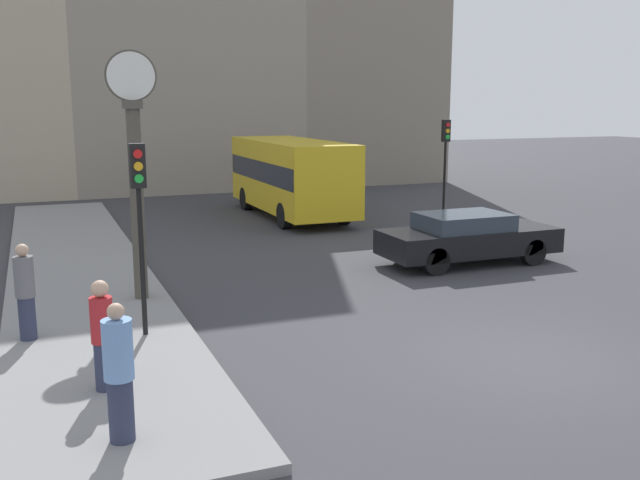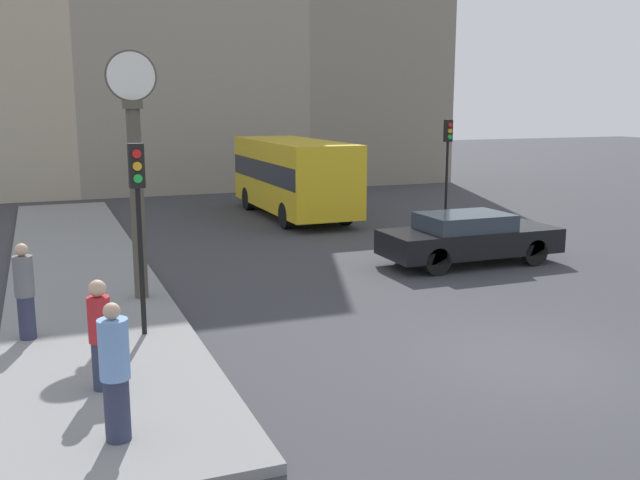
% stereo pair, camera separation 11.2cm
% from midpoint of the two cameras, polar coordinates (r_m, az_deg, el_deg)
% --- Properties ---
extents(ground_plane, '(120.00, 120.00, 0.00)m').
position_cam_midpoint_polar(ground_plane, '(12.50, 16.29, -9.23)').
color(ground_plane, '#38383D').
extents(sidewalk_corner, '(3.28, 23.32, 0.14)m').
position_cam_midpoint_polar(sidewalk_corner, '(19.27, -18.97, -2.06)').
color(sidewalk_corner, gray).
rests_on(sidewalk_corner, ground_plane).
extents(building_row, '(26.00, 5.00, 19.88)m').
position_cam_midpoint_polar(building_row, '(36.12, -10.41, 17.39)').
color(building_row, '#B7A88E').
rests_on(building_row, ground_plane).
extents(sedan_car, '(4.74, 1.82, 1.36)m').
position_cam_midpoint_polar(sedan_car, '(19.17, 11.57, 0.21)').
color(sedan_car, black).
rests_on(sedan_car, ground_plane).
extents(bus_distant, '(2.48, 7.50, 2.83)m').
position_cam_midpoint_polar(bus_distant, '(26.46, -2.44, 5.33)').
color(bus_distant, gold).
rests_on(bus_distant, ground_plane).
extents(traffic_light_near, '(0.26, 0.24, 3.39)m').
position_cam_midpoint_polar(traffic_light_near, '(12.69, -14.52, 3.21)').
color(traffic_light_near, black).
rests_on(traffic_light_near, sidewalk_corner).
extents(traffic_light_far, '(0.26, 0.24, 3.61)m').
position_cam_midpoint_polar(traffic_light_far, '(25.49, 9.88, 7.17)').
color(traffic_light_far, black).
rests_on(traffic_light_far, ground_plane).
extents(street_clock, '(1.03, 0.37, 5.10)m').
position_cam_midpoint_polar(street_clock, '(15.16, -14.74, 5.17)').
color(street_clock, '#4C473D').
rests_on(street_clock, sidewalk_corner).
extents(pedestrian_grey_jacket, '(0.34, 0.34, 1.70)m').
position_cam_midpoint_polar(pedestrian_grey_jacket, '(13.37, -22.73, -3.85)').
color(pedestrian_grey_jacket, '#2D334C').
rests_on(pedestrian_grey_jacket, sidewalk_corner).
extents(pedestrian_red_top, '(0.32, 0.32, 1.63)m').
position_cam_midpoint_polar(pedestrian_red_top, '(10.69, -17.30, -7.24)').
color(pedestrian_red_top, '#2D334C').
rests_on(pedestrian_red_top, sidewalk_corner).
extents(pedestrian_blue_stripe, '(0.37, 0.37, 1.75)m').
position_cam_midpoint_polar(pedestrian_blue_stripe, '(9.07, -16.12, -10.20)').
color(pedestrian_blue_stripe, '#2D334C').
rests_on(pedestrian_blue_stripe, sidewalk_corner).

